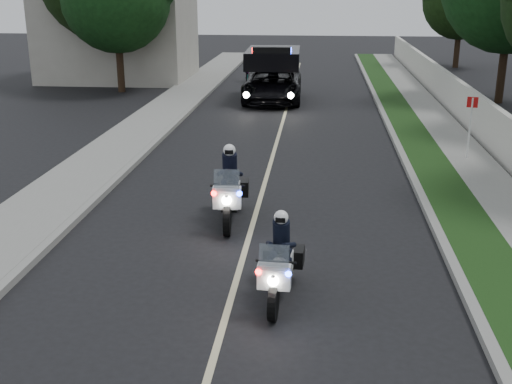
% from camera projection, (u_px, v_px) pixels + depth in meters
% --- Properties ---
extents(ground, '(120.00, 120.00, 0.00)m').
position_uv_depth(ground, '(232.00, 296.00, 11.21)').
color(ground, black).
rests_on(ground, ground).
extents(curb_right, '(0.20, 60.00, 0.15)m').
position_uv_depth(curb_right, '(402.00, 154.00, 20.26)').
color(curb_right, gray).
rests_on(curb_right, ground).
extents(grass_verge, '(1.20, 60.00, 0.16)m').
position_uv_depth(grass_verge, '(424.00, 155.00, 20.19)').
color(grass_verge, '#193814').
rests_on(grass_verge, ground).
extents(sidewalk_right, '(1.40, 60.00, 0.16)m').
position_uv_depth(sidewalk_right, '(466.00, 156.00, 20.07)').
color(sidewalk_right, gray).
rests_on(sidewalk_right, ground).
extents(property_wall, '(0.22, 60.00, 1.50)m').
position_uv_depth(property_wall, '(501.00, 136.00, 19.76)').
color(property_wall, beige).
rests_on(property_wall, ground).
extents(curb_left, '(0.20, 60.00, 0.15)m').
position_uv_depth(curb_left, '(150.00, 148.00, 21.03)').
color(curb_left, gray).
rests_on(curb_left, ground).
extents(sidewalk_left, '(2.00, 60.00, 0.16)m').
position_uv_depth(sidewalk_left, '(118.00, 147.00, 21.14)').
color(sidewalk_left, gray).
rests_on(sidewalk_left, ground).
extents(building_far, '(8.00, 6.00, 7.00)m').
position_uv_depth(building_far, '(117.00, 16.00, 35.66)').
color(building_far, '#A8A396').
rests_on(building_far, ground).
extents(lane_marking, '(0.12, 50.00, 0.01)m').
position_uv_depth(lane_marking, '(273.00, 153.00, 20.67)').
color(lane_marking, '#BFB78C').
rests_on(lane_marking, ground).
extents(police_moto_left, '(0.90, 2.17, 1.80)m').
position_uv_depth(police_moto_left, '(230.00, 221.00, 14.78)').
color(police_moto_left, silver).
rests_on(police_moto_left, ground).
extents(police_moto_right, '(0.76, 1.90, 1.58)m').
position_uv_depth(police_moto_right, '(279.00, 297.00, 11.17)').
color(police_moto_right, silver).
rests_on(police_moto_right, ground).
extents(police_suv, '(2.77, 5.75, 2.76)m').
position_uv_depth(police_suv, '(273.00, 101.00, 29.96)').
color(police_suv, black).
rests_on(police_suv, ground).
extents(bicycle, '(0.60, 1.54, 0.79)m').
position_uv_depth(bicycle, '(249.00, 81.00, 35.94)').
color(bicycle, black).
rests_on(bicycle, ground).
extents(cyclist, '(0.60, 0.44, 1.53)m').
position_uv_depth(cyclist, '(249.00, 81.00, 35.94)').
color(cyclist, black).
rests_on(cyclist, ground).
extents(sign_post, '(0.40, 0.40, 2.10)m').
position_uv_depth(sign_post, '(466.00, 162.00, 19.61)').
color(sign_post, '#A70B26').
rests_on(sign_post, ground).
extents(tree_right_d, '(7.17, 7.17, 10.28)m').
position_uv_depth(tree_right_d, '(498.00, 103.00, 29.44)').
color(tree_right_d, '#154117').
rests_on(tree_right_d, ground).
extents(tree_right_e, '(5.72, 5.72, 8.25)m').
position_uv_depth(tree_right_e, '(455.00, 67.00, 41.89)').
color(tree_right_e, black).
rests_on(tree_right_e, ground).
extents(tree_left_near, '(5.73, 5.73, 8.96)m').
position_uv_depth(tree_left_near, '(122.00, 92.00, 32.44)').
color(tree_left_near, '#133B14').
rests_on(tree_left_near, ground).
extents(tree_left_far, '(7.38, 7.38, 10.93)m').
position_uv_depth(tree_left_far, '(110.00, 87.00, 34.11)').
color(tree_left_far, black).
rests_on(tree_left_far, ground).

